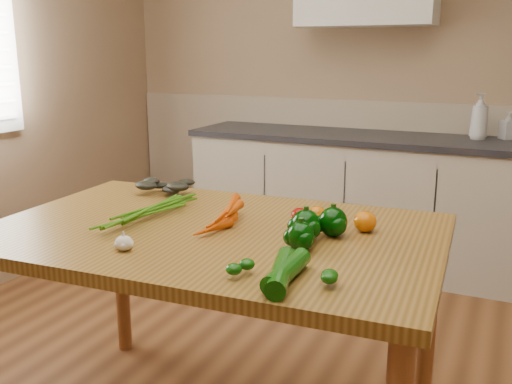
{
  "coord_description": "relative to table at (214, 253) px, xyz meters",
  "views": [
    {
      "loc": [
        0.89,
        -1.55,
        1.44
      ],
      "look_at": [
        0.0,
        0.36,
        0.92
      ],
      "focal_mm": 40.0,
      "sensor_mm": 36.0,
      "label": 1
    }
  ],
  "objects": [
    {
      "name": "tomato_a",
      "position": [
        0.26,
        0.18,
        0.12
      ],
      "size": [
        0.06,
        0.06,
        0.06
      ],
      "primitive_type": "ellipsoid",
      "color": "#8B0602",
      "rests_on": "table"
    },
    {
      "name": "table",
      "position": [
        0.0,
        0.0,
        0.0
      ],
      "size": [
        1.62,
        1.09,
        0.84
      ],
      "rotation": [
        0.0,
        0.0,
        0.05
      ],
      "color": "olive",
      "rests_on": "ground"
    },
    {
      "name": "zucchini_a",
      "position": [
        0.41,
        -0.33,
        0.12
      ],
      "size": [
        0.06,
        0.24,
        0.06
      ],
      "primitive_type": "cylinder",
      "rotation": [
        1.57,
        0.0,
        0.01
      ],
      "color": "#0A4207",
      "rests_on": "table"
    },
    {
      "name": "carrot_bunch",
      "position": [
        -0.07,
        0.04,
        0.13
      ],
      "size": [
        0.3,
        0.24,
        0.08
      ],
      "primitive_type": null,
      "rotation": [
        0.0,
        0.0,
        0.05
      ],
      "color": "#CF4904",
      "rests_on": "table"
    },
    {
      "name": "tomato_b",
      "position": [
        0.31,
        0.23,
        0.12
      ],
      "size": [
        0.06,
        0.06,
        0.06
      ],
      "primitive_type": "ellipsoid",
      "color": "#D16205",
      "rests_on": "table"
    },
    {
      "name": "counter_run",
      "position": [
        0.26,
        2.08,
        -0.29
      ],
      "size": [
        2.84,
        0.64,
        1.14
      ],
      "color": "#B1A894",
      "rests_on": "ground"
    },
    {
      "name": "pepper_a",
      "position": [
        0.34,
        0.02,
        0.14
      ],
      "size": [
        0.1,
        0.1,
        0.1
      ],
      "primitive_type": "sphere",
      "color": "#022F02",
      "rests_on": "table"
    },
    {
      "name": "pepper_c",
      "position": [
        0.36,
        -0.08,
        0.14
      ],
      "size": [
        0.09,
        0.09,
        0.09
      ],
      "primitive_type": "sphere",
      "color": "#022F02",
      "rests_on": "table"
    },
    {
      "name": "soap_bottle_b",
      "position": [
        0.88,
        2.24,
        0.24
      ],
      "size": [
        0.11,
        0.11,
        0.18
      ],
      "primitive_type": "imported",
      "rotation": [
        0.0,
        0.0,
        2.2
      ],
      "color": "silver",
      "rests_on": "counter_run"
    },
    {
      "name": "soap_bottle_a",
      "position": [
        0.71,
        2.16,
        0.3
      ],
      "size": [
        0.16,
        0.16,
        0.29
      ],
      "primitive_type": "imported",
      "rotation": [
        0.0,
        0.0,
        5.67
      ],
      "color": "silver",
      "rests_on": "counter_run"
    },
    {
      "name": "zucchini_b",
      "position": [
        0.4,
        -0.34,
        0.12
      ],
      "size": [
        0.12,
        0.27,
        0.06
      ],
      "primitive_type": "cylinder",
      "rotation": [
        1.57,
        0.0,
        0.27
      ],
      "color": "#0A4207",
      "rests_on": "table"
    },
    {
      "name": "pepper_b",
      "position": [
        0.41,
        0.1,
        0.14
      ],
      "size": [
        0.1,
        0.1,
        0.1
      ],
      "primitive_type": "sphere",
      "color": "#022F02",
      "rests_on": "table"
    },
    {
      "name": "garlic_bulb",
      "position": [
        -0.14,
        -0.32,
        0.12
      ],
      "size": [
        0.06,
        0.06,
        0.05
      ],
      "primitive_type": "ellipsoid",
      "color": "white",
      "rests_on": "table"
    },
    {
      "name": "room",
      "position": [
        0.05,
        0.06,
        0.5
      ],
      "size": [
        4.04,
        5.04,
        2.64
      ],
      "color": "brown",
      "rests_on": "ground"
    },
    {
      "name": "leafy_greens",
      "position": [
        -0.42,
        0.33,
        0.15
      ],
      "size": [
        0.22,
        0.2,
        0.11
      ],
      "primitive_type": null,
      "color": "black",
      "rests_on": "table"
    },
    {
      "name": "tomato_c",
      "position": [
        0.49,
        0.19,
        0.13
      ],
      "size": [
        0.08,
        0.08,
        0.07
      ],
      "primitive_type": "ellipsoid",
      "color": "#D16205",
      "rests_on": "table"
    }
  ]
}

